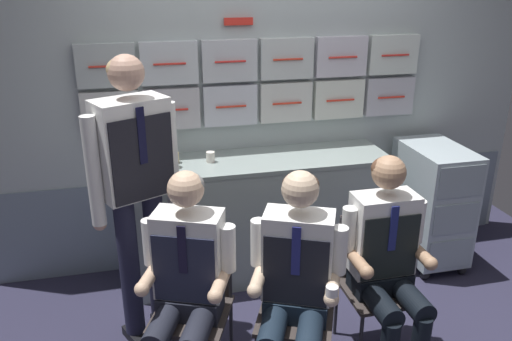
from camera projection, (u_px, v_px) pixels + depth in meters
galley_bulkhead at (265, 124)px, 3.87m from camera, size 4.20×0.14×2.15m
galley_counter at (261, 216)px, 3.82m from camera, size 1.84×0.53×0.91m
service_trolley at (432, 201)px, 3.96m from camera, size 0.40×0.65×0.93m
folding_chair_left at (195, 290)px, 2.85m from camera, size 0.52×0.52×0.82m
crew_member_left at (186, 279)px, 2.64m from camera, size 0.55×0.68×1.24m
folding_chair_center at (298, 292)px, 2.84m from camera, size 0.53×0.53×0.82m
crew_member_center at (296, 280)px, 2.62m from camera, size 0.57×0.68×1.25m
folding_chair_right at (373, 269)px, 3.06m from camera, size 0.40×0.40×0.82m
crew_member_right at (388, 257)px, 2.85m from camera, size 0.50×0.60×1.24m
crew_member_standing at (136, 178)px, 2.91m from camera, size 0.51×0.38×1.75m
water_bottle_clear at (164, 145)px, 3.45m from camera, size 0.07×0.07×0.32m
water_bottle_tall at (165, 151)px, 3.35m from camera, size 0.08×0.08×0.31m
coffee_cup_spare at (210, 157)px, 3.58m from camera, size 0.06×0.06×0.07m
espresso_cup_small at (175, 157)px, 3.57m from camera, size 0.06×0.06×0.07m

